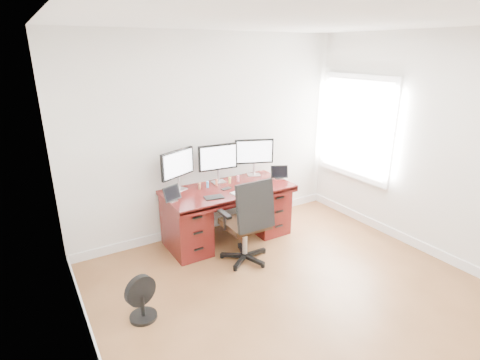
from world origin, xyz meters
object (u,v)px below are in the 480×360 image
desk (227,211)px  office_chair (247,235)px  floor_fan (142,299)px  monitor_center (218,159)px  keyboard (239,192)px

desk → office_chair: (-0.09, -0.64, -0.05)m
desk → floor_fan: 1.82m
monitor_center → keyboard: monitor_center is taller
floor_fan → keyboard: size_ratio=1.82×
desk → office_chair: office_chair is taller
office_chair → keyboard: 0.58m
office_chair → desk: bearing=82.7°
desk → monitor_center: bearing=90.0°
office_chair → keyboard: bearing=72.2°
desk → keyboard: keyboard is taller
office_chair → floor_fan: 1.47m
keyboard → office_chair: bearing=-125.1°
office_chair → monitor_center: bearing=84.9°
office_chair → monitor_center: monitor_center is taller
desk → office_chair: bearing=-97.9°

